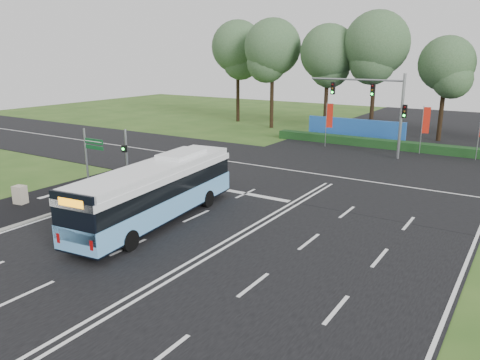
# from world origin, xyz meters

# --- Properties ---
(ground) EXTENTS (120.00, 120.00, 0.00)m
(ground) POSITION_xyz_m (0.00, 0.00, 0.00)
(ground) COLOR #2F531B
(ground) RESTS_ON ground
(road_main) EXTENTS (20.00, 120.00, 0.04)m
(road_main) POSITION_xyz_m (0.00, 0.00, 0.02)
(road_main) COLOR black
(road_main) RESTS_ON ground
(road_cross) EXTENTS (120.00, 14.00, 0.05)m
(road_cross) POSITION_xyz_m (0.00, 12.00, 0.03)
(road_cross) COLOR black
(road_cross) RESTS_ON ground
(bike_path) EXTENTS (5.00, 18.00, 0.06)m
(bike_path) POSITION_xyz_m (-12.50, -3.00, 0.03)
(bike_path) COLOR black
(bike_path) RESTS_ON ground
(kerb_strip) EXTENTS (0.25, 18.00, 0.12)m
(kerb_strip) POSITION_xyz_m (-10.10, -3.00, 0.06)
(kerb_strip) COLOR gray
(kerb_strip) RESTS_ON ground
(city_bus) EXTENTS (3.69, 11.69, 3.30)m
(city_bus) POSITION_xyz_m (-4.49, -1.70, 1.66)
(city_bus) COLOR #64ABE8
(city_bus) RESTS_ON ground
(pedestrian_signal) EXTENTS (0.36, 0.44, 3.89)m
(pedestrian_signal) POSITION_xyz_m (-10.41, 1.96, 2.13)
(pedestrian_signal) COLOR gray
(pedestrian_signal) RESTS_ON ground
(street_sign) EXTENTS (1.62, 0.12, 4.15)m
(street_sign) POSITION_xyz_m (-11.18, -0.26, 2.61)
(street_sign) COLOR gray
(street_sign) RESTS_ON ground
(utility_cabinet) EXTENTS (0.76, 0.68, 1.12)m
(utility_cabinet) POSITION_xyz_m (-13.25, -3.79, 0.56)
(utility_cabinet) COLOR #B9AB95
(utility_cabinet) RESTS_ON ground
(banner_flag_left) EXTENTS (0.59, 0.26, 4.17)m
(banner_flag_left) POSITION_xyz_m (-4.98, 22.31, 2.73)
(banner_flag_left) COLOR gray
(banner_flag_left) RESTS_ON ground
(banner_flag_mid) EXTENTS (0.61, 0.21, 4.21)m
(banner_flag_mid) POSITION_xyz_m (3.30, 23.59, 2.76)
(banner_flag_mid) COLOR gray
(banner_flag_mid) RESTS_ON ground
(traffic_light_gantry) EXTENTS (8.41, 0.28, 7.00)m
(traffic_light_gantry) POSITION_xyz_m (0.21, 20.50, 4.66)
(traffic_light_gantry) COLOR gray
(traffic_light_gantry) RESTS_ON ground
(hedge) EXTENTS (22.00, 1.20, 0.80)m
(hedge) POSITION_xyz_m (0.00, 24.50, 0.40)
(hedge) COLOR #143918
(hedge) RESTS_ON ground
(blue_hoarding) EXTENTS (10.00, 0.30, 2.20)m
(blue_hoarding) POSITION_xyz_m (-4.00, 27.00, 1.10)
(blue_hoarding) COLOR blue
(blue_hoarding) RESTS_ON ground
(eucalyptus_row) EXTENTS (43.18, 9.22, 12.87)m
(eucalyptus_row) POSITION_xyz_m (-4.57, 31.24, 8.90)
(eucalyptus_row) COLOR black
(eucalyptus_row) RESTS_ON ground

